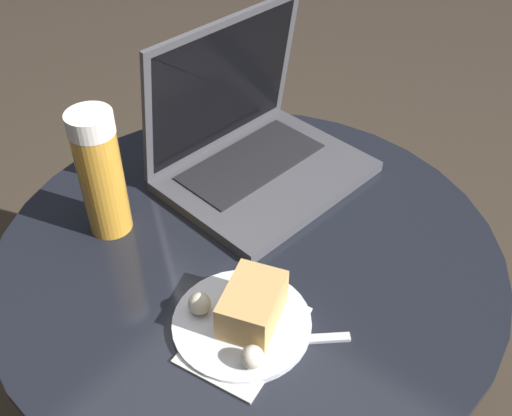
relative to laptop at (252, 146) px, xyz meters
name	(u,v)px	position (x,y,z in m)	size (l,w,h in m)	color
table	(249,310)	(-0.15, -0.11, -0.20)	(0.75, 0.75, 0.51)	#9E9EA3
napkin	(245,335)	(-0.28, -0.21, -0.05)	(0.17, 0.13, 0.00)	silver
laptop	(252,146)	(0.00, 0.00, 0.00)	(0.34, 0.28, 0.26)	#47474C
beer_glass	(101,174)	(-0.24, 0.08, 0.05)	(0.07, 0.07, 0.20)	gold
snack_plate	(246,315)	(-0.26, -0.20, -0.03)	(0.18, 0.18, 0.06)	silver
fork	(271,341)	(-0.27, -0.24, -0.05)	(0.13, 0.14, 0.00)	silver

